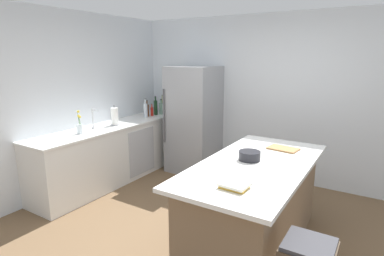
# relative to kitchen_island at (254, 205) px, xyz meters

# --- Properties ---
(ground_plane) EXTENTS (7.20, 7.20, 0.00)m
(ground_plane) POSITION_rel_kitchen_island_xyz_m (-0.47, -0.23, -0.47)
(ground_plane) COLOR brown
(wall_rear) EXTENTS (6.00, 0.10, 2.60)m
(wall_rear) POSITION_rel_kitchen_island_xyz_m (-0.47, 2.02, 0.83)
(wall_rear) COLOR silver
(wall_rear) RESTS_ON ground_plane
(wall_left) EXTENTS (0.10, 6.00, 2.60)m
(wall_left) POSITION_rel_kitchen_island_xyz_m (-2.92, -0.23, 0.83)
(wall_left) COLOR silver
(wall_left) RESTS_ON ground_plane
(counter_run_left) EXTENTS (0.64, 2.73, 0.91)m
(counter_run_left) POSITION_rel_kitchen_island_xyz_m (-2.56, 0.52, -0.01)
(counter_run_left) COLOR silver
(counter_run_left) RESTS_ON ground_plane
(kitchen_island) EXTENTS (0.98, 2.04, 0.92)m
(kitchen_island) POSITION_rel_kitchen_island_xyz_m (0.00, 0.00, 0.00)
(kitchen_island) COLOR #7A6047
(kitchen_island) RESTS_ON ground_plane
(refrigerator) EXTENTS (0.77, 0.76, 1.80)m
(refrigerator) POSITION_rel_kitchen_island_xyz_m (-1.72, 1.60, 0.43)
(refrigerator) COLOR #93969B
(refrigerator) RESTS_ON ground_plane
(sink_faucet) EXTENTS (0.15, 0.05, 0.30)m
(sink_faucet) POSITION_rel_kitchen_island_xyz_m (-2.61, 0.22, 0.60)
(sink_faucet) COLOR silver
(sink_faucet) RESTS_ON counter_run_left
(flower_vase) EXTENTS (0.08, 0.08, 0.33)m
(flower_vase) POSITION_rel_kitchen_island_xyz_m (-2.52, -0.10, 0.54)
(flower_vase) COLOR silver
(flower_vase) RESTS_ON counter_run_left
(paper_towel_roll) EXTENTS (0.14, 0.14, 0.31)m
(paper_towel_roll) POSITION_rel_kitchen_island_xyz_m (-2.51, 0.55, 0.57)
(paper_towel_roll) COLOR gray
(paper_towel_roll) RESTS_ON counter_run_left
(olive_oil_bottle) EXTENTS (0.06, 0.06, 0.34)m
(olive_oil_bottle) POSITION_rel_kitchen_island_xyz_m (-2.50, 1.76, 0.58)
(olive_oil_bottle) COLOR olive
(olive_oil_bottle) RESTS_ON counter_run_left
(gin_bottle) EXTENTS (0.08, 0.08, 0.28)m
(gin_bottle) POSITION_rel_kitchen_island_xyz_m (-2.47, 1.67, 0.55)
(gin_bottle) COLOR #8CB79E
(gin_bottle) RESTS_ON counter_run_left
(wine_bottle) EXTENTS (0.07, 0.07, 0.34)m
(wine_bottle) POSITION_rel_kitchen_island_xyz_m (-2.52, 1.57, 0.58)
(wine_bottle) COLOR #19381E
(wine_bottle) RESTS_ON counter_run_left
(hot_sauce_bottle) EXTENTS (0.05, 0.05, 0.22)m
(hot_sauce_bottle) POSITION_rel_kitchen_island_xyz_m (-2.53, 1.47, 0.52)
(hot_sauce_bottle) COLOR red
(hot_sauce_bottle) RESTS_ON counter_run_left
(syrup_bottle) EXTENTS (0.07, 0.07, 0.29)m
(syrup_bottle) POSITION_rel_kitchen_island_xyz_m (-2.56, 1.38, 0.55)
(syrup_bottle) COLOR #5B3319
(syrup_bottle) RESTS_ON counter_run_left
(soda_bottle) EXTENTS (0.07, 0.07, 0.33)m
(soda_bottle) POSITION_rel_kitchen_island_xyz_m (-2.52, 1.30, 0.57)
(soda_bottle) COLOR silver
(soda_bottle) RESTS_ON counter_run_left
(cookbook_stack) EXTENTS (0.24, 0.20, 0.05)m
(cookbook_stack) POSITION_rel_kitchen_island_xyz_m (0.07, -0.67, 0.48)
(cookbook_stack) COLOR gold
(cookbook_stack) RESTS_ON kitchen_island
(mixing_bowl) EXTENTS (0.22, 0.22, 0.09)m
(mixing_bowl) POSITION_rel_kitchen_island_xyz_m (-0.09, 0.05, 0.50)
(mixing_bowl) COLOR black
(mixing_bowl) RESTS_ON kitchen_island
(cutting_board) EXTENTS (0.35, 0.25, 0.02)m
(cutting_board) POSITION_rel_kitchen_island_xyz_m (0.10, 0.60, 0.46)
(cutting_board) COLOR #9E7042
(cutting_board) RESTS_ON kitchen_island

